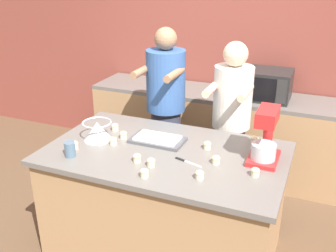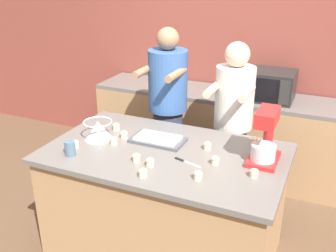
% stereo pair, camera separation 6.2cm
% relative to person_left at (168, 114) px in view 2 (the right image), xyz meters
% --- Properties ---
extents(ground_plane, '(16.00, 16.00, 0.00)m').
position_rel_person_left_xyz_m(ground_plane, '(0.31, -0.76, -0.88)').
color(ground_plane, brown).
extents(back_wall, '(10.00, 0.06, 2.70)m').
position_rel_person_left_xyz_m(back_wall, '(0.31, 1.09, 0.47)').
color(back_wall, brown).
rests_on(back_wall, ground_plane).
extents(island_counter, '(1.75, 1.05, 0.90)m').
position_rel_person_left_xyz_m(island_counter, '(0.31, -0.76, -0.42)').
color(island_counter, '#A87F56').
rests_on(island_counter, ground_plane).
extents(back_counter, '(2.80, 0.60, 0.90)m').
position_rel_person_left_xyz_m(back_counter, '(0.31, 0.74, -0.42)').
color(back_counter, '#A87F56').
rests_on(back_counter, ground_plane).
extents(person_left, '(0.36, 0.52, 1.67)m').
position_rel_person_left_xyz_m(person_left, '(0.00, 0.00, 0.00)').
color(person_left, '#33384C').
rests_on(person_left, ground_plane).
extents(person_right, '(0.34, 0.51, 1.60)m').
position_rel_person_left_xyz_m(person_right, '(0.62, -0.00, -0.04)').
color(person_right, '#33384C').
rests_on(person_right, ground_plane).
extents(stand_mixer, '(0.20, 0.30, 0.39)m').
position_rel_person_left_xyz_m(stand_mixer, '(1.01, -0.62, 0.20)').
color(stand_mixer, red).
rests_on(stand_mixer, island_counter).
extents(mixing_bowl, '(0.23, 0.23, 0.15)m').
position_rel_person_left_xyz_m(mixing_bowl, '(-0.25, -0.77, 0.11)').
color(mixing_bowl, '#BCBCC1').
rests_on(mixing_bowl, island_counter).
extents(baking_tray, '(0.41, 0.23, 0.04)m').
position_rel_person_left_xyz_m(baking_tray, '(0.20, -0.63, 0.05)').
color(baking_tray, '#4C4C51').
rests_on(baking_tray, island_counter).
extents(microwave_oven, '(0.48, 0.40, 0.29)m').
position_rel_person_left_xyz_m(microwave_oven, '(0.79, 0.74, 0.17)').
color(microwave_oven, black).
rests_on(microwave_oven, back_counter).
extents(drinking_glass, '(0.08, 0.08, 0.11)m').
position_rel_person_left_xyz_m(drinking_glass, '(-0.28, -1.09, 0.08)').
color(drinking_glass, slate).
rests_on(drinking_glass, island_counter).
extents(knife, '(0.22, 0.08, 0.01)m').
position_rel_person_left_xyz_m(knife, '(0.52, -0.86, 0.03)').
color(knife, '#BCBCC1').
rests_on(knife, island_counter).
extents(cupcake_0, '(0.06, 0.06, 0.06)m').
position_rel_person_left_xyz_m(cupcake_0, '(-0.08, -0.68, 0.06)').
color(cupcake_0, beige).
rests_on(cupcake_0, island_counter).
extents(cupcake_1, '(0.06, 0.06, 0.06)m').
position_rel_person_left_xyz_m(cupcake_1, '(-0.22, -0.56, 0.06)').
color(cupcake_1, beige).
rests_on(cupcake_1, island_counter).
extents(cupcake_2, '(0.06, 0.06, 0.06)m').
position_rel_person_left_xyz_m(cupcake_2, '(0.34, -1.16, 0.06)').
color(cupcake_2, beige).
rests_on(cupcake_2, island_counter).
extents(cupcake_3, '(0.06, 0.06, 0.06)m').
position_rel_person_left_xyz_m(cupcake_3, '(0.71, -0.80, 0.06)').
color(cupcake_3, beige).
rests_on(cupcake_3, island_counter).
extents(cupcake_4, '(0.06, 0.06, 0.06)m').
position_rel_person_left_xyz_m(cupcake_4, '(0.99, -0.87, 0.06)').
color(cupcake_4, beige).
rests_on(cupcake_4, island_counter).
extents(cupcake_5, '(0.06, 0.06, 0.06)m').
position_rel_person_left_xyz_m(cupcake_5, '(-0.09, -0.81, 0.06)').
color(cupcake_5, beige).
rests_on(cupcake_5, island_counter).
extents(cupcake_6, '(0.06, 0.06, 0.06)m').
position_rel_person_left_xyz_m(cupcake_6, '(0.67, -1.04, 0.06)').
color(cupcake_6, beige).
rests_on(cupcake_6, island_counter).
extents(cupcake_7, '(0.06, 0.06, 0.06)m').
position_rel_person_left_xyz_m(cupcake_7, '(0.89, -0.37, 0.06)').
color(cupcake_7, beige).
rests_on(cupcake_7, island_counter).
extents(cupcake_8, '(0.06, 0.06, 0.06)m').
position_rel_person_left_xyz_m(cupcake_8, '(0.32, -1.01, 0.06)').
color(cupcake_8, beige).
rests_on(cupcake_8, island_counter).
extents(cupcake_9, '(0.06, 0.06, 0.06)m').
position_rel_person_left_xyz_m(cupcake_9, '(0.20, -0.99, 0.06)').
color(cupcake_9, beige).
rests_on(cupcake_9, island_counter).
extents(cupcake_10, '(0.06, 0.06, 0.06)m').
position_rel_person_left_xyz_m(cupcake_10, '(-0.33, -0.98, 0.06)').
color(cupcake_10, beige).
rests_on(cupcake_10, island_counter).
extents(cupcake_11, '(0.06, 0.06, 0.06)m').
position_rel_person_left_xyz_m(cupcake_11, '(0.59, -0.60, 0.06)').
color(cupcake_11, beige).
rests_on(cupcake_11, island_counter).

